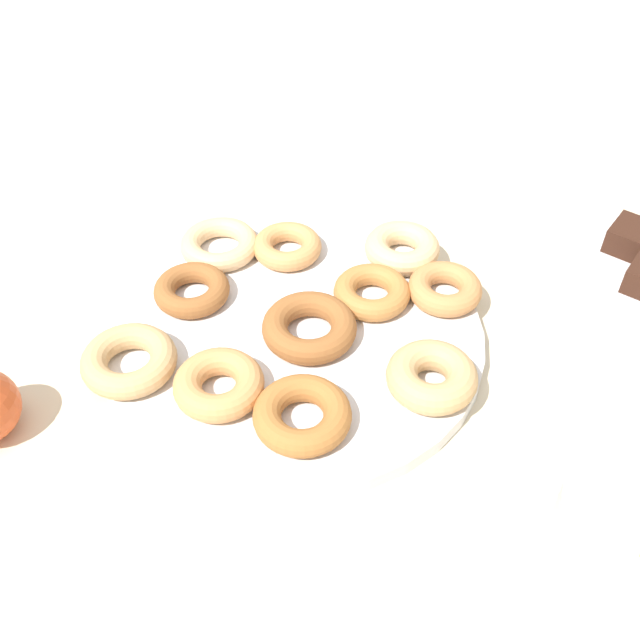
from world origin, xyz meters
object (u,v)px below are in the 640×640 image
(donut_0, at_px, (307,329))
(donut_10, at_px, (372,292))
(donut_3, at_px, (445,289))
(donut_4, at_px, (129,361))
(donut_8, at_px, (402,248))
(donut_9, at_px, (432,377))
(donut_5, at_px, (220,244))
(brownie_near, at_px, (630,237))
(cake_plate, at_px, (629,271))
(donut_1, at_px, (287,246))
(donut_6, at_px, (192,290))
(donut_plate, at_px, (296,335))
(donut_2, at_px, (219,384))
(donut_7, at_px, (302,415))

(donut_0, distance_m, donut_10, 0.09)
(donut_3, relative_size, donut_4, 0.85)
(donut_8, xyz_separation_m, donut_9, (0.15, 0.12, 0.00))
(donut_3, distance_m, donut_5, 0.25)
(donut_4, xyz_separation_m, brownie_near, (-0.46, 0.32, -0.00))
(donut_0, bearing_deg, donut_8, 176.67)
(donut_4, relative_size, cake_plate, 0.45)
(donut_0, relative_size, donut_1, 1.23)
(donut_6, xyz_separation_m, brownie_near, (-0.35, 0.34, -0.00))
(donut_plate, relative_size, donut_0, 4.02)
(donut_plate, relative_size, donut_10, 4.73)
(donut_0, height_order, brownie_near, same)
(donut_plate, distance_m, donut_2, 0.11)
(donut_5, relative_size, cake_plate, 0.43)
(donut_9, bearing_deg, donut_1, -108.80)
(donut_3, bearing_deg, donut_7, -5.23)
(donut_5, distance_m, donut_9, 0.29)
(donut_2, bearing_deg, donut_9, 128.20)
(donut_1, bearing_deg, donut_10, 85.50)
(donut_1, height_order, donut_3, donut_3)
(cake_plate, bearing_deg, donut_0, -36.10)
(donut_5, distance_m, donut_7, 0.26)
(donut_2, height_order, donut_9, donut_9)
(donut_7, distance_m, donut_8, 0.25)
(donut_6, distance_m, donut_9, 0.26)
(donut_9, distance_m, donut_10, 0.13)
(donut_8, bearing_deg, donut_7, 11.34)
(donut_6, distance_m, donut_10, 0.19)
(donut_4, height_order, cake_plate, donut_4)
(donut_plate, height_order, donut_2, donut_2)
(donut_0, bearing_deg, donut_10, 166.02)
(donut_1, xyz_separation_m, donut_8, (-0.07, 0.11, 0.00))
(donut_5, bearing_deg, cake_plate, 123.45)
(donut_plate, xyz_separation_m, donut_6, (0.03, -0.12, 0.02))
(donut_plate, bearing_deg, donut_6, -77.34)
(donut_plate, relative_size, donut_1, 4.94)
(donut_1, height_order, donut_2, donut_2)
(donut_2, height_order, brownie_near, donut_2)
(donut_3, xyz_separation_m, donut_5, (0.08, -0.24, -0.00))
(donut_1, relative_size, donut_2, 0.91)
(donut_4, height_order, donut_6, donut_4)
(donut_10, bearing_deg, donut_plate, -25.40)
(donut_2, xyz_separation_m, donut_7, (-0.02, 0.08, -0.00))
(donut_5, relative_size, donut_10, 1.09)
(donut_0, bearing_deg, donut_9, 97.02)
(donut_2, xyz_separation_m, donut_4, (0.03, -0.09, -0.00))
(donut_plate, distance_m, donut_5, 0.15)
(donut_9, bearing_deg, donut_8, -140.55)
(donut_9, bearing_deg, donut_plate, -85.22)
(donut_plate, xyz_separation_m, donut_2, (0.11, -0.01, 0.02))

